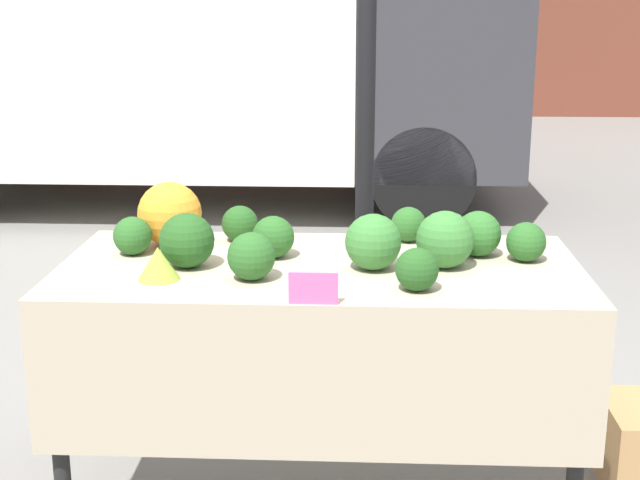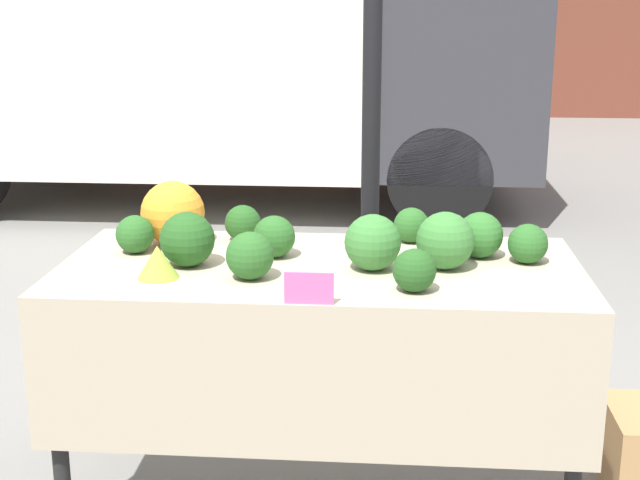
% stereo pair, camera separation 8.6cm
% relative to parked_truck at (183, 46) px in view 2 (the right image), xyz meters
% --- Properties ---
extents(tent_pole, '(0.07, 0.07, 2.44)m').
position_rel_parked_truck_xyz_m(tent_pole, '(1.60, -3.83, -0.01)').
color(tent_pole, black).
rests_on(tent_pole, ground_plane).
extents(parked_truck, '(5.16, 2.17, 2.26)m').
position_rel_parked_truck_xyz_m(parked_truck, '(0.00, 0.00, 0.00)').
color(parked_truck, silver).
rests_on(parked_truck, ground_plane).
extents(market_table, '(1.63, 0.77, 0.80)m').
position_rel_parked_truck_xyz_m(market_table, '(1.46, -4.55, -0.54)').
color(market_table, tan).
rests_on(market_table, ground_plane).
extents(orange_cauliflower, '(0.21, 0.21, 0.21)m').
position_rel_parked_truck_xyz_m(orange_cauliflower, '(0.94, -4.28, -0.33)').
color(orange_cauliflower, orange).
rests_on(orange_cauliflower, market_table).
extents(romanesco_head, '(0.12, 0.12, 0.10)m').
position_rel_parked_truck_xyz_m(romanesco_head, '(0.99, -4.66, -0.39)').
color(romanesco_head, '#93B238').
rests_on(romanesco_head, market_table).
extents(broccoli_head_0, '(0.18, 0.18, 0.18)m').
position_rel_parked_truck_xyz_m(broccoli_head_0, '(1.84, -4.50, -0.35)').
color(broccoli_head_0, '#387533').
rests_on(broccoli_head_0, market_table).
extents(broccoli_head_1, '(0.17, 0.17, 0.17)m').
position_rel_parked_truck_xyz_m(broccoli_head_1, '(1.62, -4.53, -0.35)').
color(broccoli_head_1, '#387533').
rests_on(broccoli_head_1, market_table).
extents(broccoli_head_2, '(0.12, 0.12, 0.12)m').
position_rel_parked_truck_xyz_m(broccoli_head_2, '(1.75, -4.20, -0.37)').
color(broccoli_head_2, '#285B23').
rests_on(broccoli_head_2, market_table).
extents(broccoli_head_3, '(0.12, 0.12, 0.12)m').
position_rel_parked_truck_xyz_m(broccoli_head_3, '(1.75, -4.73, -0.37)').
color(broccoli_head_3, '#23511E').
rests_on(broccoli_head_3, market_table).
extents(broccoli_head_4, '(0.15, 0.15, 0.15)m').
position_rel_parked_truck_xyz_m(broccoli_head_4, '(1.96, -4.36, -0.36)').
color(broccoli_head_4, '#2D6628').
rests_on(broccoli_head_4, market_table).
extents(broccoli_head_5, '(0.12, 0.12, 0.12)m').
position_rel_parked_truck_xyz_m(broccoli_head_5, '(1.17, -4.22, -0.37)').
color(broccoli_head_5, '#23511E').
rests_on(broccoli_head_5, market_table).
extents(broccoli_head_6, '(0.14, 0.14, 0.14)m').
position_rel_parked_truck_xyz_m(broccoli_head_6, '(1.31, -4.41, -0.37)').
color(broccoli_head_6, '#285B23').
rests_on(broccoli_head_6, market_table).
extents(broccoli_head_7, '(0.17, 0.17, 0.17)m').
position_rel_parked_truck_xyz_m(broccoli_head_7, '(1.05, -4.53, -0.35)').
color(broccoli_head_7, '#23511E').
rests_on(broccoli_head_7, market_table).
extents(broccoli_head_8, '(0.13, 0.13, 0.13)m').
position_rel_parked_truck_xyz_m(broccoli_head_8, '(0.85, -4.40, -0.37)').
color(broccoli_head_8, '#285B23').
rests_on(broccoli_head_8, market_table).
extents(broccoli_head_9, '(0.13, 0.13, 0.13)m').
position_rel_parked_truck_xyz_m(broccoli_head_9, '(2.11, -4.42, -0.37)').
color(broccoli_head_9, '#285B23').
rests_on(broccoli_head_9, market_table).
extents(broccoli_head_10, '(0.14, 0.14, 0.14)m').
position_rel_parked_truck_xyz_m(broccoli_head_10, '(1.26, -4.65, -0.36)').
color(broccoli_head_10, '#285B23').
rests_on(broccoli_head_10, market_table).
extents(price_sign, '(0.14, 0.01, 0.09)m').
position_rel_parked_truck_xyz_m(price_sign, '(1.46, -4.86, -0.39)').
color(price_sign, '#F45B9E').
rests_on(price_sign, market_table).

